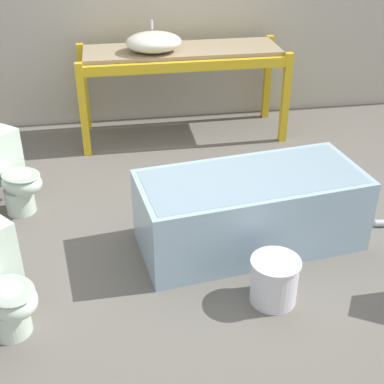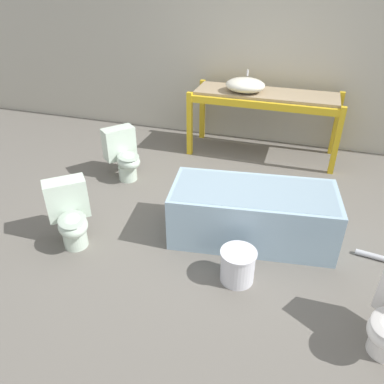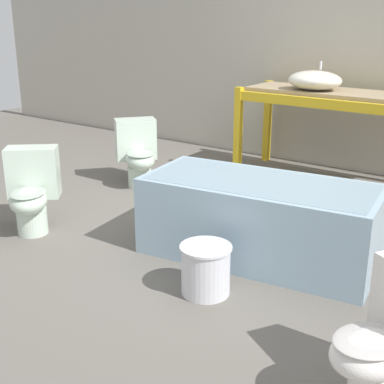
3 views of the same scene
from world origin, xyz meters
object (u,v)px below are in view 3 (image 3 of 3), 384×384
object	(u,v)px
toilet_near	(138,152)
bucket_white	(206,268)
sink_basin	(315,80)
bathtub_main	(260,214)
toilet_extra	(31,190)

from	to	relation	value
toilet_near	bucket_white	world-z (taller)	toilet_near
sink_basin	toilet_near	bearing A→B (deg)	-138.20
toilet_near	bucket_white	size ratio (longest dim) A/B	2.01
bathtub_main	sink_basin	bearing A→B (deg)	96.50
toilet_near	sink_basin	bearing A→B (deg)	-8.71
toilet_extra	sink_basin	bearing A→B (deg)	23.99
toilet_near	toilet_extra	xyz separation A→B (m)	(0.10, -1.35, 0.00)
bathtub_main	toilet_extra	xyz separation A→B (m)	(-1.66, -0.60, 0.01)
sink_basin	bucket_white	size ratio (longest dim) A/B	1.67
bathtub_main	toilet_near	xyz separation A→B (m)	(-1.76, 0.75, 0.01)
toilet_near	bathtub_main	bearing A→B (deg)	-73.53
toilet_near	bucket_white	bearing A→B (deg)	-88.82
sink_basin	toilet_near	size ratio (longest dim) A/B	0.83
sink_basin	toilet_near	xyz separation A→B (m)	(-1.28, -1.15, -0.67)
bathtub_main	bucket_white	xyz separation A→B (m)	(-0.01, -0.64, -0.15)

